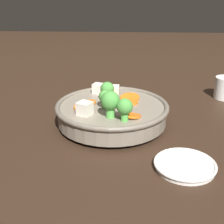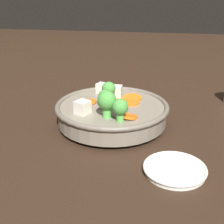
{
  "view_description": "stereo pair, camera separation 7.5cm",
  "coord_description": "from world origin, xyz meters",
  "views": [
    {
      "loc": [
        0.69,
        0.04,
        0.33
      ],
      "look_at": [
        0.0,
        0.0,
        0.03
      ],
      "focal_mm": 50.0,
      "sensor_mm": 36.0,
      "label": 1
    },
    {
      "loc": [
        0.68,
        0.11,
        0.33
      ],
      "look_at": [
        0.0,
        0.0,
        0.03
      ],
      "focal_mm": 50.0,
      "sensor_mm": 36.0,
      "label": 2
    }
  ],
  "objects": [
    {
      "name": "ground_plane",
      "position": [
        0.0,
        0.0,
        0.0
      ],
      "size": [
        3.0,
        3.0,
        0.0
      ],
      "primitive_type": "plane",
      "color": "black"
    },
    {
      "name": "stirfry_bowl",
      "position": [
        0.0,
        -0.0,
        0.04
      ],
      "size": [
        0.27,
        0.27,
        0.11
      ],
      "color": "slate",
      "rests_on": "ground_plane"
    },
    {
      "name": "side_saucer",
      "position": [
        0.18,
        0.15,
        0.01
      ],
      "size": [
        0.12,
        0.12,
        0.01
      ],
      "color": "white",
      "rests_on": "ground_plane"
    }
  ]
}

